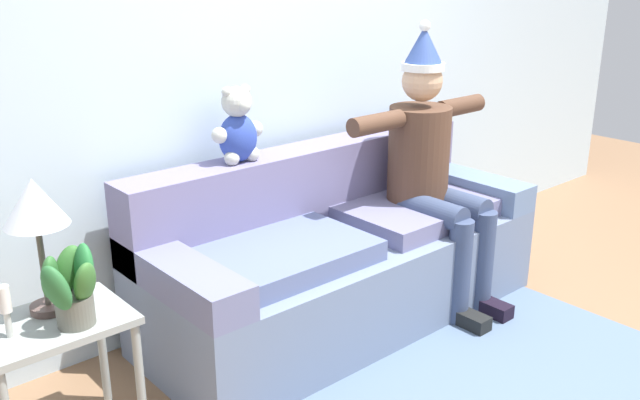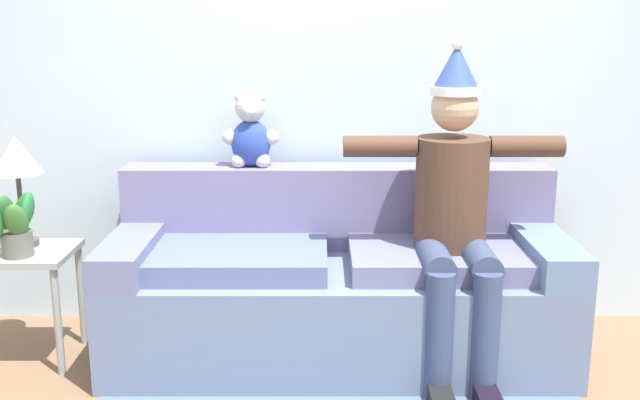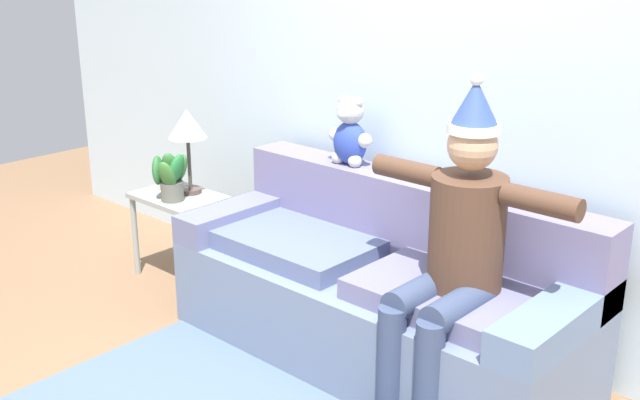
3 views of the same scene
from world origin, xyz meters
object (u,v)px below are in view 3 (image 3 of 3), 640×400
person_seated (454,247)px  teddy_bear (350,134)px  side_table (179,209)px  candle_tall (159,171)px  couch (380,292)px  potted_plant (171,176)px  table_lamp (187,128)px

person_seated → teddy_bear: bearing=156.3°
side_table → candle_tall: bearing=-172.7°
couch → potted_plant: bearing=-173.5°
person_seated → side_table: person_seated is taller
teddy_bear → candle_tall: (-1.27, -0.36, -0.39)m
teddy_bear → potted_plant: size_ratio=1.19×
couch → table_lamp: size_ratio=4.07×
teddy_bear → candle_tall: bearing=-164.1°
person_seated → table_lamp: person_seated is taller
potted_plant → candle_tall: size_ratio=1.59×
couch → candle_tall: size_ratio=10.91×
side_table → candle_tall: 0.27m
teddy_bear → side_table: bearing=-162.9°
teddy_bear → table_lamp: teddy_bear is taller
person_seated → table_lamp: 2.08m
side_table → potted_plant: (0.06, -0.09, 0.25)m
couch → teddy_bear: bearing=149.4°
couch → teddy_bear: teddy_bear is taller
table_lamp → person_seated: bearing=-4.6°
candle_tall → couch: bearing=3.5°
couch → person_seated: person_seated is taller
person_seated → potted_plant: person_seated is taller
person_seated → teddy_bear: (-0.97, 0.43, 0.27)m
couch → side_table: size_ratio=3.90×
side_table → teddy_bear: bearing=17.1°
couch → table_lamp: table_lamp is taller
couch → person_seated: 0.71m
couch → side_table: couch is taller
teddy_bear → side_table: 1.32m
teddy_bear → table_lamp: (-1.09, -0.26, -0.09)m
teddy_bear → candle_tall: 1.38m
table_lamp → candle_tall: (-0.18, -0.10, -0.29)m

